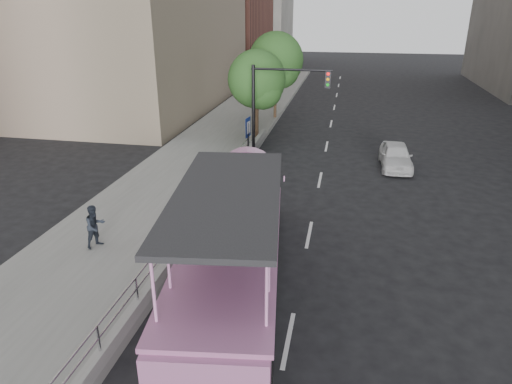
{
  "coord_description": "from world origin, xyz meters",
  "views": [
    {
      "loc": [
        2.04,
        -11.48,
        8.01
      ],
      "look_at": [
        -0.86,
        3.05,
        1.97
      ],
      "focal_mm": 32.0,
      "sensor_mm": 36.0,
      "label": 1
    }
  ],
  "objects_px": {
    "traffic_signal": "(275,98)",
    "car": "(396,156)",
    "pedestrian_mid": "(95,226)",
    "parking_sign": "(248,140)",
    "street_tree_near": "(258,82)",
    "street_tree_far": "(277,62)",
    "duck_boat": "(235,242)"
  },
  "relations": [
    {
      "from": "parking_sign",
      "to": "street_tree_far",
      "type": "distance_m",
      "value": 12.18
    },
    {
      "from": "duck_boat",
      "to": "street_tree_near",
      "type": "height_order",
      "value": "street_tree_near"
    },
    {
      "from": "duck_boat",
      "to": "parking_sign",
      "type": "height_order",
      "value": "duck_boat"
    },
    {
      "from": "pedestrian_mid",
      "to": "street_tree_near",
      "type": "relative_size",
      "value": 0.27
    },
    {
      "from": "traffic_signal",
      "to": "car",
      "type": "bearing_deg",
      "value": 1.69
    },
    {
      "from": "duck_boat",
      "to": "parking_sign",
      "type": "distance_m",
      "value": 9.64
    },
    {
      "from": "street_tree_near",
      "to": "street_tree_far",
      "type": "height_order",
      "value": "street_tree_far"
    },
    {
      "from": "duck_boat",
      "to": "street_tree_far",
      "type": "distance_m",
      "value": 21.72
    },
    {
      "from": "parking_sign",
      "to": "street_tree_near",
      "type": "height_order",
      "value": "street_tree_near"
    },
    {
      "from": "duck_boat",
      "to": "street_tree_near",
      "type": "bearing_deg",
      "value": 98.39
    },
    {
      "from": "pedestrian_mid",
      "to": "street_tree_near",
      "type": "distance_m",
      "value": 15.31
    },
    {
      "from": "traffic_signal",
      "to": "street_tree_near",
      "type": "distance_m",
      "value": 3.8
    },
    {
      "from": "car",
      "to": "pedestrian_mid",
      "type": "distance_m",
      "value": 15.88
    },
    {
      "from": "street_tree_near",
      "to": "car",
      "type": "bearing_deg",
      "value": -21.79
    },
    {
      "from": "duck_boat",
      "to": "traffic_signal",
      "type": "xyz_separation_m",
      "value": [
        -0.68,
        11.98,
        2.17
      ]
    },
    {
      "from": "car",
      "to": "traffic_signal",
      "type": "relative_size",
      "value": 0.74
    },
    {
      "from": "pedestrian_mid",
      "to": "parking_sign",
      "type": "distance_m",
      "value": 9.55
    },
    {
      "from": "car",
      "to": "parking_sign",
      "type": "xyz_separation_m",
      "value": [
        -7.45,
        -2.69,
        1.19
      ]
    },
    {
      "from": "traffic_signal",
      "to": "pedestrian_mid",
      "type": "bearing_deg",
      "value": -111.06
    },
    {
      "from": "pedestrian_mid",
      "to": "duck_boat",
      "type": "bearing_deg",
      "value": -69.23
    },
    {
      "from": "car",
      "to": "pedestrian_mid",
      "type": "relative_size",
      "value": 2.54
    },
    {
      "from": "traffic_signal",
      "to": "parking_sign",
      "type": "bearing_deg",
      "value": -110.77
    },
    {
      "from": "parking_sign",
      "to": "car",
      "type": "bearing_deg",
      "value": 19.86
    },
    {
      "from": "pedestrian_mid",
      "to": "traffic_signal",
      "type": "relative_size",
      "value": 0.29
    },
    {
      "from": "duck_boat",
      "to": "car",
      "type": "bearing_deg",
      "value": 64.45
    },
    {
      "from": "parking_sign",
      "to": "street_tree_near",
      "type": "bearing_deg",
      "value": 96.26
    },
    {
      "from": "car",
      "to": "street_tree_far",
      "type": "height_order",
      "value": "street_tree_far"
    },
    {
      "from": "street_tree_near",
      "to": "street_tree_far",
      "type": "bearing_deg",
      "value": 88.09
    },
    {
      "from": "duck_boat",
      "to": "street_tree_far",
      "type": "height_order",
      "value": "street_tree_far"
    },
    {
      "from": "duck_boat",
      "to": "street_tree_far",
      "type": "bearing_deg",
      "value": 95.53
    },
    {
      "from": "traffic_signal",
      "to": "street_tree_near",
      "type": "relative_size",
      "value": 0.91
    },
    {
      "from": "duck_boat",
      "to": "parking_sign",
      "type": "bearing_deg",
      "value": 99.71
    }
  ]
}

